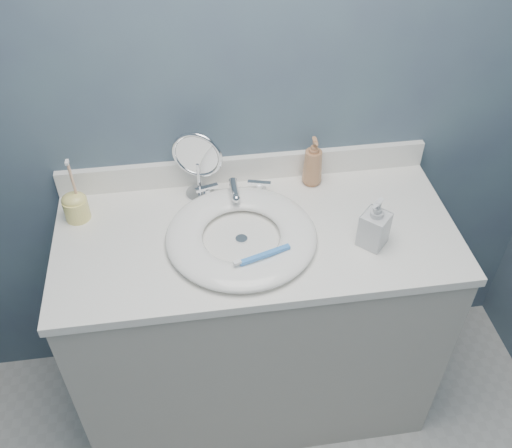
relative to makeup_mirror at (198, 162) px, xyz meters
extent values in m
cube|color=#434F64|center=(0.16, 0.07, 0.19)|extent=(2.20, 0.02, 2.40)
cube|color=#A5A297|center=(0.16, -0.20, -0.59)|extent=(1.20, 0.55, 0.85)
cube|color=white|center=(0.16, -0.20, -0.15)|extent=(1.22, 0.57, 0.03)
cube|color=white|center=(0.16, 0.06, -0.09)|extent=(1.22, 0.02, 0.09)
cylinder|color=silver|center=(0.11, -0.23, -0.13)|extent=(0.04, 0.04, 0.01)
cube|color=silver|center=(0.11, -0.02, -0.13)|extent=(0.22, 0.05, 0.01)
cylinder|color=silver|center=(0.11, -0.02, -0.10)|extent=(0.03, 0.03, 0.06)
cylinder|color=silver|center=(0.11, -0.07, -0.07)|extent=(0.02, 0.09, 0.02)
sphere|color=silver|center=(0.11, -0.11, -0.07)|extent=(0.03, 0.03, 0.03)
cylinder|color=silver|center=(0.02, -0.02, -0.11)|extent=(0.02, 0.02, 0.03)
cube|color=silver|center=(0.02, -0.02, -0.09)|extent=(0.08, 0.03, 0.01)
cylinder|color=silver|center=(0.19, -0.02, -0.11)|extent=(0.02, 0.02, 0.03)
cube|color=silver|center=(0.19, -0.02, -0.09)|extent=(0.08, 0.03, 0.01)
cylinder|color=silver|center=(0.00, 0.00, -0.13)|extent=(0.09, 0.09, 0.01)
cylinder|color=silver|center=(0.00, 0.00, -0.07)|extent=(0.01, 0.01, 0.12)
torus|color=silver|center=(0.00, 0.00, 0.03)|extent=(0.16, 0.07, 0.16)
cylinder|color=white|center=(0.00, 0.00, 0.03)|extent=(0.13, 0.06, 0.14)
imported|color=#AD754E|center=(0.37, 0.01, -0.04)|extent=(0.07, 0.07, 0.17)
imported|color=silver|center=(0.49, -0.30, -0.05)|extent=(0.11, 0.11, 0.17)
cylinder|color=#EFE077|center=(-0.38, -0.06, -0.10)|extent=(0.08, 0.08, 0.07)
ellipsoid|color=#EFE077|center=(-0.38, -0.06, -0.06)|extent=(0.08, 0.07, 0.05)
cylinder|color=#F3B58A|center=(-0.37, -0.06, 0.01)|extent=(0.01, 0.02, 0.14)
cube|color=white|center=(-0.37, -0.06, 0.09)|extent=(0.01, 0.02, 0.01)
cube|color=#3D87DB|center=(0.16, -0.34, -0.09)|extent=(0.15, 0.06, 0.01)
cube|color=white|center=(0.08, -0.37, -0.08)|extent=(0.02, 0.02, 0.01)
camera|label=1|loc=(-0.03, -1.44, 1.06)|focal=40.00mm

